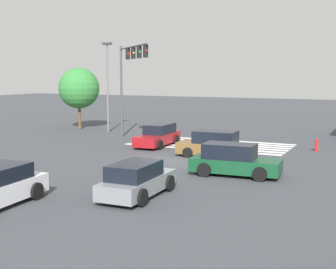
% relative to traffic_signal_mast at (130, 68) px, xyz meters
% --- Properties ---
extents(ground_plane, '(147.50, 147.50, 0.00)m').
position_rel_traffic_signal_mast_xyz_m(ground_plane, '(-6.13, 6.13, -5.59)').
color(ground_plane, '#3D3F44').
extents(crosswalk_markings, '(11.53, 5.35, 0.01)m').
position_rel_traffic_signal_mast_xyz_m(crosswalk_markings, '(-6.13, -1.11, -5.59)').
color(crosswalk_markings, silver).
rests_on(crosswalk_markings, ground_plane).
extents(traffic_signal_mast, '(5.22, 5.22, 7.37)m').
position_rel_traffic_signal_mast_xyz_m(traffic_signal_mast, '(0.00, 0.00, 0.00)').
color(traffic_signal_mast, '#47474C').
rests_on(traffic_signal_mast, ground_plane).
extents(car_0, '(2.04, 4.78, 1.55)m').
position_rel_traffic_signal_mast_xyz_m(car_0, '(-2.94, 1.06, -4.86)').
color(car_0, maroon).
rests_on(car_0, ground_plane).
extents(car_3, '(4.58, 2.23, 1.63)m').
position_rel_traffic_signal_mast_xyz_m(car_3, '(-8.15, 3.60, -4.82)').
color(car_3, brown).
rests_on(car_3, ground_plane).
extents(car_5, '(2.06, 4.34, 1.49)m').
position_rel_traffic_signal_mast_xyz_m(car_5, '(-8.46, 14.09, -4.87)').
color(car_5, gray).
rests_on(car_5, ground_plane).
extents(car_6, '(4.61, 2.15, 1.63)m').
position_rel_traffic_signal_mast_xyz_m(car_6, '(-10.87, 8.35, -4.81)').
color(car_6, '#144728').
rests_on(car_6, ground_plane).
extents(street_light_pole_b, '(0.80, 0.36, 7.85)m').
position_rel_traffic_signal_mast_xyz_m(street_light_pole_b, '(4.63, -4.12, -0.87)').
color(street_light_pole_b, slate).
rests_on(street_light_pole_b, ground_plane).
extents(tree_corner_a, '(3.78, 3.78, 5.72)m').
position_rel_traffic_signal_mast_xyz_m(tree_corner_a, '(8.27, -4.91, -1.77)').
color(tree_corner_a, brown).
rests_on(tree_corner_a, ground_plane).
extents(fire_hydrant, '(0.22, 0.22, 0.86)m').
position_rel_traffic_signal_mast_xyz_m(fire_hydrant, '(-13.62, -1.20, -5.16)').
color(fire_hydrant, red).
rests_on(fire_hydrant, ground_plane).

